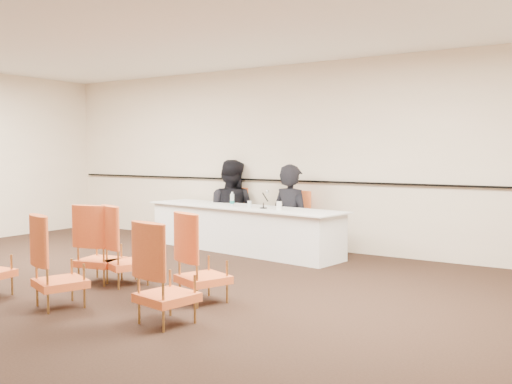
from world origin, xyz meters
The scene contains 19 objects.
floor centered at (0.00, 0.00, 0.00)m, with size 10.00×10.00×0.00m, color black.
ceiling centered at (0.00, 0.00, 3.00)m, with size 10.00×10.00×0.00m, color white.
wall_back centered at (0.00, 4.00, 1.50)m, with size 10.00×0.04×3.00m, color beige.
wall_rail centered at (0.00, 3.96, 1.10)m, with size 9.80×0.04×0.03m, color black.
panel_table centered at (-0.46, 3.20, 0.36)m, with size 3.56×0.83×0.71m, color white, non-canonical shape.
panelist_main centered at (0.17, 3.66, 0.42)m, with size 0.70×0.46×1.92m, color black.
panelist_main_chair centered at (0.17, 3.66, 0.47)m, with size 0.50×0.50×0.95m, color #CA4524, non-canonical shape.
panelist_second centered at (-1.14, 3.84, 0.47)m, with size 0.94×0.73×1.94m, color black.
panelist_second_chair centered at (-1.14, 3.84, 0.47)m, with size 0.50×0.50×0.95m, color #CA4524, non-canonical shape.
papers centered at (-0.01, 3.10, 0.72)m, with size 0.30×0.22×0.00m, color white.
microphone centered at (0.03, 3.06, 0.85)m, with size 0.10×0.20×0.28m, color black, non-canonical shape.
water_bottle centered at (-0.61, 3.14, 0.83)m, with size 0.07×0.07×0.23m, color #17837F, non-canonical shape.
drinking_glass centered at (-0.29, 3.15, 0.76)m, with size 0.06×0.06×0.10m, color silver.
coffee_cup centered at (0.34, 2.99, 0.78)m, with size 0.08×0.08×0.13m, color white.
aud_chair_front_left centered at (-0.68, 0.48, 0.47)m, with size 0.50×0.50×0.95m, color #CA4524, non-canonical shape.
aud_chair_front_mid centered at (-0.30, 0.55, 0.47)m, with size 0.50×0.50×0.95m, color #CA4524, non-canonical shape.
aud_chair_front_right centered at (0.95, 0.42, 0.47)m, with size 0.50×0.50×0.95m, color #CA4524, non-canonical shape.
aud_chair_back_mid centered at (-0.15, -0.52, 0.47)m, with size 0.50×0.50×0.95m, color #CA4524, non-canonical shape.
aud_chair_back_right centered at (1.13, -0.35, 0.47)m, with size 0.50×0.50×0.95m, color #CA4524, non-canonical shape.
Camera 1 is at (4.60, -4.21, 1.57)m, focal length 40.00 mm.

